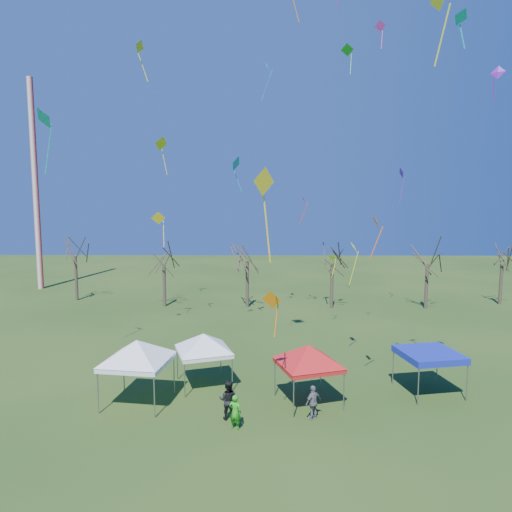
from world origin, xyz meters
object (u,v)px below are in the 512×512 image
(tree_2, at_px, (247,245))
(person_green, at_px, (235,412))
(tent_white_west, at_px, (137,344))
(person_grey, at_px, (313,402))
(tent_red, at_px, (309,349))
(tent_white_mid, at_px, (203,337))
(tree_5, at_px, (503,249))
(radio_mast, at_px, (35,185))
(tree_3, at_px, (333,247))
(tree_4, at_px, (428,248))
(tree_1, at_px, (163,249))
(tree_0, at_px, (74,240))
(person_dark, at_px, (228,400))
(tent_blue, at_px, (429,355))

(tree_2, xyz_separation_m, person_green, (0.29, -24.90, -5.47))
(tent_white_west, height_order, person_grey, tent_white_west)
(tent_red, xyz_separation_m, person_green, (-3.64, -2.80, -2.10))
(tent_white_mid, bearing_deg, tree_5, 37.68)
(radio_mast, distance_m, tree_5, 52.76)
(tree_3, xyz_separation_m, tree_4, (9.32, -0.04, -0.02))
(tree_1, relative_size, tree_4, 0.96)
(tree_0, distance_m, tree_3, 27.09)
(tree_2, distance_m, tree_4, 17.73)
(tree_0, xyz_separation_m, tent_white_west, (13.53, -25.23, -3.34))
(tent_white_west, relative_size, person_green, 2.69)
(tree_4, xyz_separation_m, tent_white_mid, (-19.53, -19.48, -3.21))
(person_dark, bearing_deg, tree_1, -62.45)
(tent_blue, relative_size, person_grey, 2.07)
(radio_mast, height_order, tree_1, radio_mast)
(tree_3, distance_m, person_dark, 25.60)
(tent_white_mid, relative_size, tent_blue, 1.08)
(tree_1, xyz_separation_m, tent_blue, (19.08, -20.95, -3.64))
(tree_2, xyz_separation_m, person_grey, (4.01, -23.89, -5.45))
(tree_1, height_order, person_green, tree_1)
(person_grey, bearing_deg, tent_red, -125.55)
(tent_white_mid, height_order, person_grey, tent_white_mid)
(tree_3, relative_size, tree_5, 1.06)
(radio_mast, height_order, tent_white_mid, radio_mast)
(tree_0, bearing_deg, person_grey, -50.10)
(tent_red, xyz_separation_m, person_dark, (-4.04, -1.82, -1.96))
(tree_4, distance_m, tent_red, 25.92)
(tree_0, relative_size, tent_blue, 2.42)
(tent_white_west, bearing_deg, tree_4, 43.94)
(tree_2, bearing_deg, tent_blue, -62.68)
(radio_mast, relative_size, tent_blue, 7.17)
(radio_mast, relative_size, tree_2, 3.06)
(radio_mast, height_order, person_green, radio_mast)
(person_grey, distance_m, person_green, 3.85)
(tree_4, bearing_deg, tree_2, 178.78)
(tree_1, bearing_deg, tree_3, -2.06)
(tree_0, bearing_deg, tent_red, -48.25)
(tree_5, height_order, person_dark, tree_5)
(tent_white_west, bearing_deg, person_dark, -19.38)
(tree_2, bearing_deg, tree_0, 170.76)
(tree_1, relative_size, tree_3, 0.95)
(tree_2, xyz_separation_m, tree_3, (8.40, -0.33, -0.21))
(radio_mast, xyz_separation_m, tree_4, (43.36, -10.00, -6.44))
(person_grey, bearing_deg, person_green, -22.80)
(tree_1, xyz_separation_m, tent_white_west, (3.45, -22.49, -2.64))
(tent_white_west, xyz_separation_m, tent_blue, (15.63, 1.54, -1.00))
(tent_white_west, distance_m, person_dark, 5.58)
(tree_1, xyz_separation_m, tent_red, (12.33, -22.37, -2.87))
(tree_5, height_order, tent_blue, tree_5)
(tent_white_west, bearing_deg, radio_mast, 123.01)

